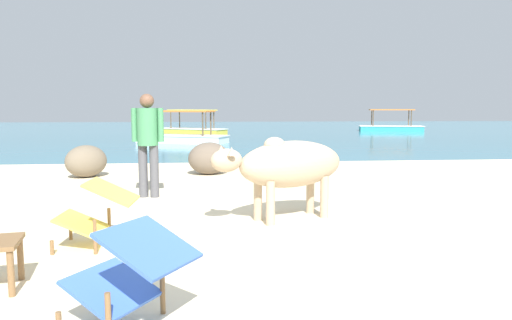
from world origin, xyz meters
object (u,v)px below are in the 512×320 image
object	(u,v)px
deck_chair_far	(97,209)
person_standing	(148,137)
boat_teal	(391,126)
cow	(288,165)
boat_white	(182,136)
boat_yellow	(192,129)
deck_chair_near	(130,270)

from	to	relation	value
deck_chair_far	person_standing	bearing A→B (deg)	-91.02
deck_chair_far	boat_teal	distance (m)	25.10
cow	deck_chair_far	size ratio (longest dim) A/B	2.33
deck_chair_far	boat_white	world-z (taller)	boat_white
cow	boat_white	xyz separation A→B (m)	(-2.17, 13.19, -0.44)
person_standing	deck_chair_far	bearing A→B (deg)	6.14
boat_teal	boat_white	world-z (taller)	same
person_standing	boat_yellow	distance (m)	17.27
person_standing	boat_yellow	bearing A→B (deg)	-169.96
deck_chair_near	person_standing	xyz separation A→B (m)	(-0.48, 4.48, 0.56)
deck_chair_near	boat_teal	xyz separation A→B (m)	(11.02, 24.07, -0.13)
deck_chair_near	deck_chair_far	size ratio (longest dim) A/B	1.17
boat_teal	cow	bearing A→B (deg)	-101.74
person_standing	cow	bearing A→B (deg)	59.43
cow	person_standing	size ratio (longest dim) A/B	1.14
cow	boat_yellow	world-z (taller)	boat_yellow
boat_teal	boat_yellow	distance (m)	11.80
deck_chair_far	boat_white	xyz separation A→B (m)	(-0.05, 14.16, -0.13)
deck_chair_near	deck_chair_far	bearing A→B (deg)	-39.52
person_standing	boat_yellow	world-z (taller)	person_standing
deck_chair_far	boat_white	bearing A→B (deg)	-87.13
cow	person_standing	bearing A→B (deg)	-64.83
boat_teal	boat_white	xyz separation A→B (m)	(-11.72, -8.06, 0.00)
boat_yellow	person_standing	bearing A→B (deg)	-57.93
deck_chair_far	boat_white	distance (m)	14.16
boat_yellow	boat_white	world-z (taller)	same
deck_chair_far	cow	bearing A→B (deg)	-152.65
deck_chair_near	boat_yellow	world-z (taller)	boat_yellow
cow	boat_white	world-z (taller)	boat_white
deck_chair_near	deck_chair_far	world-z (taller)	same
boat_teal	deck_chair_far	bearing A→B (deg)	-105.24
boat_yellow	boat_teal	bearing A→B (deg)	43.26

